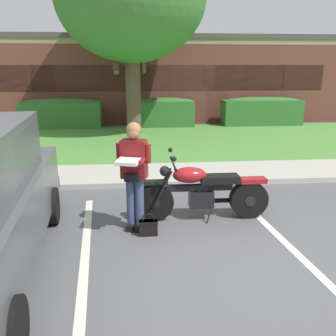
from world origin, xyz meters
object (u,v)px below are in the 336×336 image
Objects in this scene: rider_person at (134,169)px; hedge_center_left at (164,112)px; hedge_left at (61,113)px; motorcycle at (208,192)px; hedge_center_right at (262,111)px; brick_building at (124,77)px; handbag at (148,226)px.

hedge_center_left is (1.19, 9.74, -0.36)m from rider_person.
hedge_left is at bearing 180.00° from hedge_center_left.
hedge_center_right is at bearing 65.99° from motorcycle.
motorcycle is at bearing -89.88° from hedge_center_left.
hedge_left reaches higher than motorcycle.
brick_building is at bearing 92.27° from rider_person.
brick_building reaches higher than handbag.
handbag is at bearing -72.09° from hedge_left.
motorcycle is 10.29m from hedge_center_right.
rider_person is 0.69× the size of hedge_center_left.
hedge_center_right reaches higher than handbag.
handbag is at bearing -95.70° from hedge_center_left.
handbag is 11.23m from hedge_center_right.
hedge_left is at bearing 180.00° from hedge_center_right.
rider_person is at bearing -87.73° from brick_building.
rider_person is (-1.21, -0.34, 0.53)m from motorcycle.
hedge_left is (-3.21, 9.94, 0.51)m from handbag.
brick_building reaches higher than hedge_left.
brick_building is at bearing 96.68° from motorcycle.
motorcycle is 9.40m from hedge_center_left.
brick_building is (-1.85, 15.77, 1.43)m from motorcycle.
rider_person is at bearing 133.68° from handbag.
rider_person is 0.53× the size of hedge_left.
brick_building reaches higher than motorcycle.
motorcycle is 15.94m from brick_building.
hedge_left is at bearing 107.21° from rider_person.
hedge_center_left is (-0.02, 9.40, 0.17)m from motorcycle.
rider_person is 16.15m from brick_building.
hedge_center_right is at bearing 0.00° from hedge_left.
hedge_center_left reaches higher than motorcycle.
hedge_center_right is at bearing 62.40° from handbag.
handbag is (-1.01, -0.55, -0.34)m from motorcycle.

